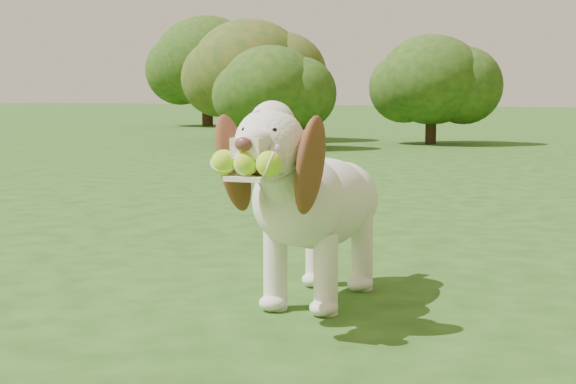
% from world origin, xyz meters
% --- Properties ---
extents(ground, '(80.00, 80.00, 0.00)m').
position_xyz_m(ground, '(0.00, 0.00, 0.00)').
color(ground, '#214413').
rests_on(ground, ground).
extents(dog, '(0.46, 1.17, 0.76)m').
position_xyz_m(dog, '(0.27, -0.32, 0.41)').
color(dog, white).
rests_on(dog, ground).
extents(shrub_a, '(1.36, 1.36, 1.40)m').
position_xyz_m(shrub_a, '(-4.20, 7.28, 0.83)').
color(shrub_a, '#382314').
rests_on(shrub_a, ground).
extents(shrub_g, '(2.35, 2.35, 2.44)m').
position_xyz_m(shrub_g, '(-9.21, 13.30, 1.43)').
color(shrub_g, '#382314').
rests_on(shrub_g, ground).
extents(shrub_e, '(1.85, 1.85, 1.92)m').
position_xyz_m(shrub_e, '(-5.49, 8.88, 1.13)').
color(shrub_e, '#382314').
rests_on(shrub_e, ground).
extents(shrub_b, '(1.56, 1.56, 1.62)m').
position_xyz_m(shrub_b, '(-2.62, 9.33, 0.95)').
color(shrub_b, '#382314').
rests_on(shrub_b, ground).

